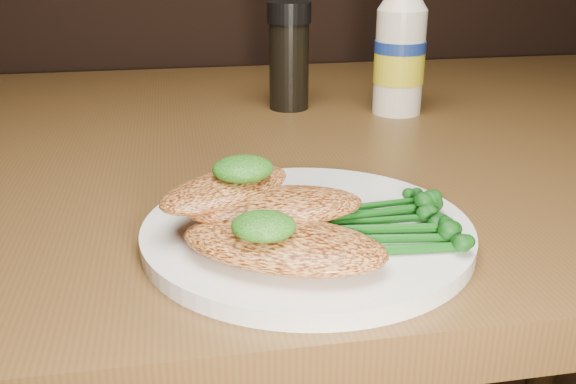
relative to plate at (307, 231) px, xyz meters
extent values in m
cylinder|color=white|center=(0.00, 0.00, 0.00)|extent=(0.24, 0.24, 0.01)
ellipsoid|color=#CF8541|center=(-0.03, -0.05, 0.02)|extent=(0.15, 0.13, 0.02)
ellipsoid|color=#CF8541|center=(-0.03, -0.01, 0.02)|extent=(0.13, 0.07, 0.02)
ellipsoid|color=#CF8541|center=(-0.06, 0.02, 0.03)|extent=(0.12, 0.11, 0.02)
ellipsoid|color=black|center=(-0.04, -0.06, 0.03)|extent=(0.05, 0.05, 0.02)
ellipsoid|color=black|center=(-0.04, 0.02, 0.05)|extent=(0.05, 0.05, 0.02)
camera|label=1|loc=(-0.09, -0.41, 0.20)|focal=40.02mm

